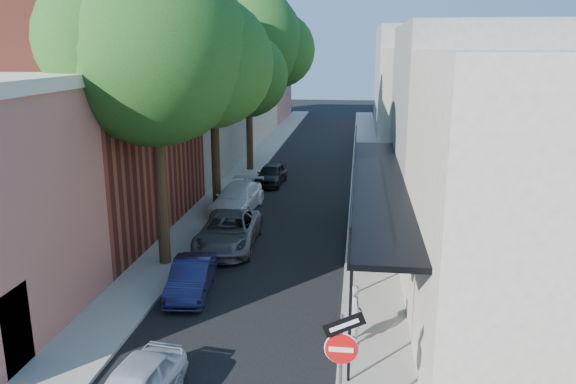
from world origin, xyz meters
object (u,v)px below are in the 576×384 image
(parked_car_b, at_px, (191,277))
(parked_car_e, at_px, (271,174))
(pedestrian, at_px, (355,314))
(oak_near, at_px, (168,53))
(parked_car_d, at_px, (237,198))
(parked_car_c, at_px, (228,231))
(oak_mid, at_px, (222,69))
(oak_far, at_px, (256,44))
(sign_post, at_px, (341,354))

(parked_car_b, relative_size, parked_car_e, 0.96)
(parked_car_e, relative_size, pedestrian, 2.16)
(oak_near, distance_m, parked_car_b, 7.85)
(parked_car_d, xyz_separation_m, pedestrian, (6.01, -12.55, 0.29))
(parked_car_b, height_order, parked_car_e, parked_car_e)
(oak_near, bearing_deg, parked_car_c, 52.77)
(oak_mid, xyz_separation_m, oak_far, (0.06, 9.04, 1.20))
(parked_car_b, relative_size, parked_car_d, 0.74)
(oak_near, relative_size, parked_car_b, 3.22)
(oak_far, relative_size, parked_car_e, 3.21)
(oak_far, xyz_separation_m, parked_car_b, (1.29, -19.60, -7.67))
(parked_car_e, bearing_deg, pedestrian, -70.63)
(sign_post, relative_size, parked_car_d, 0.63)
(oak_far, distance_m, parked_car_c, 16.88)
(parked_car_d, relative_size, parked_car_e, 1.28)
(parked_car_c, distance_m, parked_car_d, 5.24)
(oak_near, height_order, oak_mid, oak_near)
(sign_post, relative_size, parked_car_b, 0.84)
(oak_mid, height_order, parked_car_c, oak_mid)
(parked_car_d, bearing_deg, oak_near, -91.80)
(oak_mid, bearing_deg, parked_car_e, 72.41)
(oak_mid, distance_m, parked_car_e, 8.37)
(sign_post, height_order, oak_far, oak_far)
(oak_mid, relative_size, pedestrian, 5.93)
(sign_post, height_order, oak_mid, oak_mid)
(parked_car_c, distance_m, parked_car_e, 11.09)
(sign_post, bearing_deg, parked_car_e, 102.50)
(sign_post, distance_m, parked_car_c, 12.42)
(sign_post, bearing_deg, pedestrian, 86.33)
(sign_post, height_order, pedestrian, sign_post)
(oak_near, height_order, parked_car_e, oak_near)
(sign_post, bearing_deg, oak_near, 125.09)
(parked_car_c, bearing_deg, oak_mid, 102.06)
(sign_post, xyz_separation_m, oak_mid, (-6.58, 17.26, 5.02))
(parked_car_d, bearing_deg, oak_mid, 140.41)
(oak_near, relative_size, oak_mid, 1.12)
(pedestrian, bearing_deg, parked_car_b, 47.79)
(oak_near, height_order, parked_car_c, oak_near)
(sign_post, bearing_deg, parked_car_c, 113.96)
(pedestrian, bearing_deg, sign_post, 161.06)
(oak_near, distance_m, pedestrian, 11.06)
(oak_far, xyz_separation_m, parked_car_e, (1.55, -3.93, -7.63))
(sign_post, bearing_deg, parked_car_d, 109.27)
(sign_post, xyz_separation_m, parked_car_e, (-4.96, 22.36, -1.40))
(oak_far, xyz_separation_m, parked_car_c, (1.50, -15.02, -7.56))
(oak_far, height_order, pedestrian, oak_far)
(oak_mid, relative_size, oak_far, 0.86)
(oak_mid, distance_m, pedestrian, 16.17)
(sign_post, bearing_deg, parked_car_b, 127.95)
(sign_post, distance_m, oak_near, 12.77)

